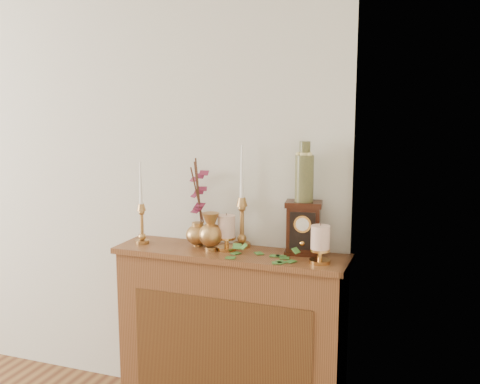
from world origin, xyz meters
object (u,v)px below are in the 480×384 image
at_px(mantel_clock, 303,228).
at_px(ceramic_vase, 304,175).
at_px(bud_vase, 211,232).
at_px(ginger_jar, 199,205).
at_px(candlestick_left, 142,217).
at_px(candlestick_center, 242,214).

height_order(mantel_clock, ceramic_vase, ceramic_vase).
bearing_deg(ceramic_vase, mantel_clock, -81.21).
xyz_separation_m(bud_vase, ginger_jar, (-0.11, 0.11, 0.12)).
bearing_deg(candlestick_left, ceramic_vase, 6.50).
height_order(candlestick_left, mantel_clock, candlestick_left).
distance_m(candlestick_left, bud_vase, 0.42).
distance_m(mantel_clock, ceramic_vase, 0.28).
xyz_separation_m(ginger_jar, mantel_clock, (0.58, 0.00, -0.08)).
bearing_deg(bud_vase, candlestick_center, 46.64).
bearing_deg(ginger_jar, ceramic_vase, 0.64).
distance_m(candlestick_left, candlestick_center, 0.55).
xyz_separation_m(bud_vase, ceramic_vase, (0.46, 0.11, 0.31)).
bearing_deg(ginger_jar, bud_vase, -43.39).
bearing_deg(candlestick_center, mantel_clock, -3.68).
distance_m(bud_vase, ceramic_vase, 0.57).
bearing_deg(mantel_clock, candlestick_center, 167.53).
height_order(candlestick_left, candlestick_center, candlestick_center).
height_order(candlestick_left, ginger_jar, ginger_jar).
distance_m(bud_vase, mantel_clock, 0.48).
distance_m(candlestick_left, ceramic_vase, 0.92).
height_order(candlestick_center, bud_vase, candlestick_center).
height_order(candlestick_center, ginger_jar, candlestick_center).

